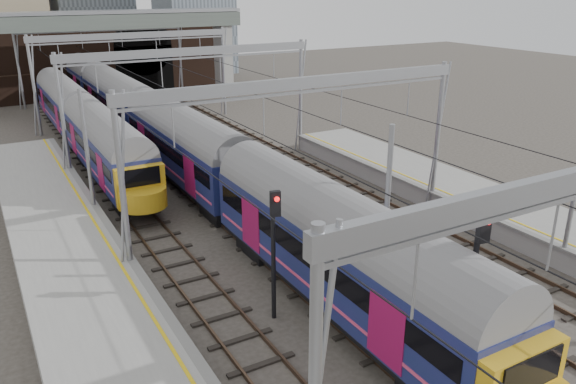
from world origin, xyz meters
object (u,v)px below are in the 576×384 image
train_main (147,120)px  signal_near_centre (475,273)px  train_second (83,122)px  signal_near_left (274,240)px

train_main → signal_near_centre: size_ratio=11.96×
train_main → train_second: train_main is taller
train_main → signal_near_centre: (1.69, -29.10, 0.89)m
train_main → signal_near_left: 23.78m
signal_near_left → signal_near_centre: signal_near_centre is taller
signal_near_left → train_main: bearing=96.5°
signal_near_left → signal_near_centre: (4.00, -5.45, 0.21)m
train_main → signal_near_left: signal_near_left is taller
train_second → train_main: bearing=-28.6°
train_second → signal_near_left: (1.69, -25.84, 0.82)m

